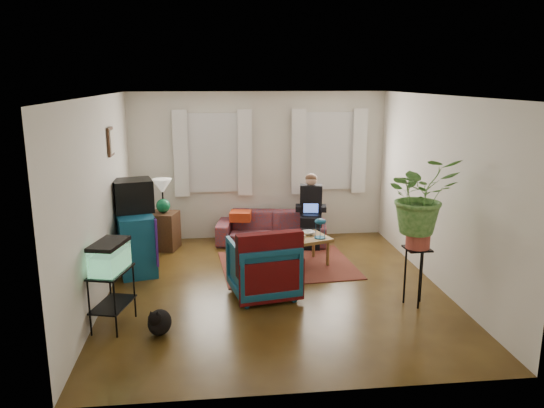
{
  "coord_description": "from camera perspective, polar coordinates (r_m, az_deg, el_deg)",
  "views": [
    {
      "loc": [
        -0.81,
        -6.77,
        2.81
      ],
      "look_at": [
        0.0,
        0.4,
        1.1
      ],
      "focal_mm": 35.0,
      "sensor_mm": 36.0,
      "label": 1
    }
  ],
  "objects": [
    {
      "name": "birdcage",
      "position": [
        8.09,
        5.21,
        -2.61
      ],
      "size": [
        0.22,
        0.22,
        0.31
      ],
      "primitive_type": null,
      "rotation": [
        0.0,
        0.0,
        0.32
      ],
      "color": "#115B6B",
      "rests_on": "coffee_table"
    },
    {
      "name": "area_rug",
      "position": [
        8.23,
        1.67,
        -6.58
      ],
      "size": [
        2.12,
        1.75,
        0.01
      ],
      "primitive_type": "cube",
      "rotation": [
        0.0,
        0.0,
        0.08
      ],
      "color": "brown",
      "rests_on": "floor"
    },
    {
      "name": "serape_throw",
      "position": [
        6.66,
        -0.19,
        -6.04
      ],
      "size": [
        0.87,
        0.35,
        0.7
      ],
      "primitive_type": "cube",
      "rotation": [
        0.0,
        0.0,
        0.19
      ],
      "color": "#9E0A0A",
      "rests_on": "armchair"
    },
    {
      "name": "ceiling",
      "position": [
        6.82,
        0.39,
        11.57
      ],
      "size": [
        4.5,
        5.0,
        0.01
      ],
      "primitive_type": "cube",
      "color": "white",
      "rests_on": "wall_back"
    },
    {
      "name": "cup_a",
      "position": [
        7.88,
        1.15,
        -3.79
      ],
      "size": [
        0.15,
        0.15,
        0.1
      ],
      "primitive_type": "imported",
      "rotation": [
        0.0,
        0.0,
        0.32
      ],
      "color": "white",
      "rests_on": "coffee_table"
    },
    {
      "name": "wall_left",
      "position": [
        7.08,
        -18.01,
        0.36
      ],
      "size": [
        0.01,
        5.0,
        2.6
      ],
      "primitive_type": "cube",
      "color": "silver",
      "rests_on": "floor"
    },
    {
      "name": "curtains_right",
      "position": [
        9.48,
        6.18,
        5.62
      ],
      "size": [
        1.36,
        0.06,
        1.5
      ],
      "primitive_type": "cube",
      "color": "white",
      "rests_on": "wall_back"
    },
    {
      "name": "picture_frame",
      "position": [
        7.8,
        -16.9,
        6.43
      ],
      "size": [
        0.04,
        0.32,
        0.4
      ],
      "primitive_type": "cube",
      "color": "#3D2616",
      "rests_on": "wall_left"
    },
    {
      "name": "wall_right",
      "position": [
        7.58,
        17.51,
        1.22
      ],
      "size": [
        0.01,
        5.0,
        2.6
      ],
      "primitive_type": "cube",
      "color": "silver",
      "rests_on": "floor"
    },
    {
      "name": "cup_b",
      "position": [
        7.94,
        3.29,
        -3.69
      ],
      "size": [
        0.12,
        0.12,
        0.09
      ],
      "primitive_type": "imported",
      "rotation": [
        0.0,
        0.0,
        0.32
      ],
      "color": "beige",
      "rests_on": "coffee_table"
    },
    {
      "name": "dresser",
      "position": [
        8.18,
        -14.49,
        -3.92
      ],
      "size": [
        0.73,
        1.08,
        0.89
      ],
      "primitive_type": "cube",
      "rotation": [
        0.0,
        0.0,
        0.26
      ],
      "color": "#136D73",
      "rests_on": "floor"
    },
    {
      "name": "floor",
      "position": [
        7.38,
        0.36,
        -9.06
      ],
      "size": [
        4.5,
        5.0,
        0.01
      ],
      "primitive_type": "cube",
      "color": "#4F2B14",
      "rests_on": "ground"
    },
    {
      "name": "snack_tray",
      "position": [
        8.08,
        0.09,
        -3.57
      ],
      "size": [
        0.42,
        0.42,
        0.04
      ],
      "primitive_type": "cylinder",
      "rotation": [
        0.0,
        0.0,
        0.32
      ],
      "color": "#B21414",
      "rests_on": "coffee_table"
    },
    {
      "name": "window_left",
      "position": [
        9.34,
        -6.36,
        5.49
      ],
      "size": [
        1.08,
        0.04,
        1.38
      ],
      "primitive_type": "cube",
      "color": "white",
      "rests_on": "wall_back"
    },
    {
      "name": "potted_plant",
      "position": [
        6.73,
        15.63,
        -0.32
      ],
      "size": [
        0.9,
        0.79,
        0.96
      ],
      "primitive_type": "imported",
      "rotation": [
        0.0,
        0.0,
        0.05
      ],
      "color": "#599947",
      "rests_on": "plant_stand"
    },
    {
      "name": "sofa",
      "position": [
        9.21,
        -0.04,
        -2.06
      ],
      "size": [
        1.97,
        1.05,
        0.73
      ],
      "primitive_type": "imported",
      "rotation": [
        0.0,
        0.0,
        -0.17
      ],
      "color": "brown",
      "rests_on": "floor"
    },
    {
      "name": "plant_stand",
      "position": [
        6.99,
        15.17,
        -7.52
      ],
      "size": [
        0.34,
        0.34,
        0.76
      ],
      "primitive_type": "cube",
      "rotation": [
        0.0,
        0.0,
        0.05
      ],
      "color": "black",
      "rests_on": "floor"
    },
    {
      "name": "wall_back",
      "position": [
        9.43,
        -1.44,
        4.11
      ],
      "size": [
        4.5,
        0.01,
        2.6
      ],
      "primitive_type": "cube",
      "color": "silver",
      "rests_on": "floor"
    },
    {
      "name": "table_lamp",
      "position": [
        8.97,
        -11.68,
        0.77
      ],
      "size": [
        0.4,
        0.4,
        0.58
      ],
      "primitive_type": null,
      "rotation": [
        0.0,
        0.0,
        -0.28
      ],
      "color": "white",
      "rests_on": "side_table"
    },
    {
      "name": "window_right",
      "position": [
        9.56,
        6.08,
        5.68
      ],
      "size": [
        1.08,
        0.04,
        1.38
      ],
      "primitive_type": "cube",
      "color": "white",
      "rests_on": "wall_back"
    },
    {
      "name": "crt_tv",
      "position": [
        8.1,
        -14.72,
        0.9
      ],
      "size": [
        0.65,
        0.62,
        0.47
      ],
      "primitive_type": "cube",
      "rotation": [
        0.0,
        0.0,
        0.26
      ],
      "color": "black",
      "rests_on": "dresser"
    },
    {
      "name": "curtains_left",
      "position": [
        9.26,
        -6.36,
        5.42
      ],
      "size": [
        1.36,
        0.06,
        1.5
      ],
      "primitive_type": "cube",
      "color": "white",
      "rests_on": "wall_back"
    },
    {
      "name": "wall_front",
      "position": [
        4.6,
        4.1,
        -5.85
      ],
      "size": [
        4.5,
        0.01,
        2.6
      ],
      "primitive_type": "cube",
      "color": "silver",
      "rests_on": "floor"
    },
    {
      "name": "aquarium",
      "position": [
        6.29,
        -17.08,
        -5.39
      ],
      "size": [
        0.43,
        0.61,
        0.36
      ],
      "primitive_type": "cube",
      "rotation": [
        0.0,
        0.0,
        -0.26
      ],
      "color": "#7FD899",
      "rests_on": "aquarium_stand"
    },
    {
      "name": "side_table",
      "position": [
        9.11,
        -11.5,
        -2.83
      ],
      "size": [
        0.54,
        0.54,
        0.63
      ],
      "primitive_type": "cube",
      "rotation": [
        0.0,
        0.0,
        -0.28
      ],
      "color": "#371C14",
      "rests_on": "floor"
    },
    {
      "name": "aquarium_stand",
      "position": [
        6.47,
        -16.77,
        -9.73
      ],
      "size": [
        0.48,
        0.67,
        0.68
      ],
      "primitive_type": "cube",
      "rotation": [
        0.0,
        0.0,
        -0.26
      ],
      "color": "black",
      "rests_on": "floor"
    },
    {
      "name": "bowl",
      "position": [
        8.29,
        3.89,
        -3.11
      ],
      "size": [
        0.27,
        0.27,
        0.05
      ],
      "primitive_type": "imported",
      "rotation": [
        0.0,
        0.0,
        0.32
      ],
      "color": "white",
      "rests_on": "coffee_table"
    },
    {
      "name": "black_cat",
      "position": [
        6.21,
        -12.01,
        -12.08
      ],
      "size": [
        0.33,
        0.45,
        0.35
      ],
      "primitive_type": "ellipsoid",
      "rotation": [
        0.0,
        0.0,
        -0.18
      ],
      "color": "black",
      "rests_on": "floor"
    },
    {
      "name": "seated_person",
      "position": [
        9.14,
        4.19,
        -0.96
      ],
      "size": [
        0.56,
        0.65,
        1.12
      ],
      "primitive_type": null,
      "rotation": [
        0.0,
        0.0,
        -0.17
      ],
      "color": "black",
      "rests_on": "sofa"
    },
    {
      "name": "armchair",
      "position": [
        7.02,
        -0.97,
        -6.56
      ],
      "size": [
        0.95,
        0.91,
        0.85
      ],
      "primitive_type": "imported",
      "rotation": [
        0.0,
        0.0,
        3.33
      ],
      "color": "#137373",
      "rests_on": "floor"
    },
    {
      "name": "coffee_table",
      "position": [
        8.15,
        2.38,
        -5.2
      ],
      "size": [
        1.2,
        0.89,
        0.44
      ],
      "primitive_type": "cube",
      "rotation": [
        0.0,
        0.0,
        0.32
      ],
      "color": "brown",
      "rests_on": "floor"
    }
  ]
}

